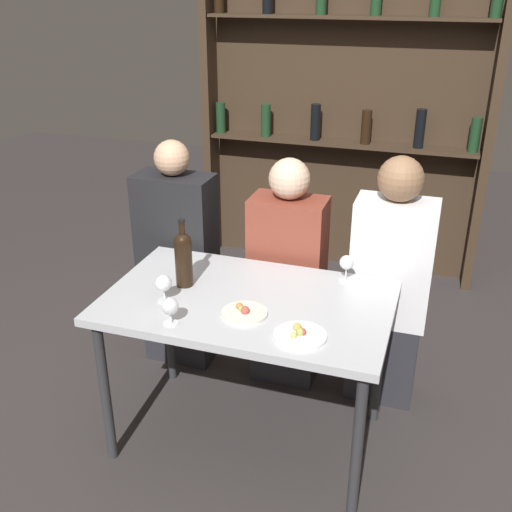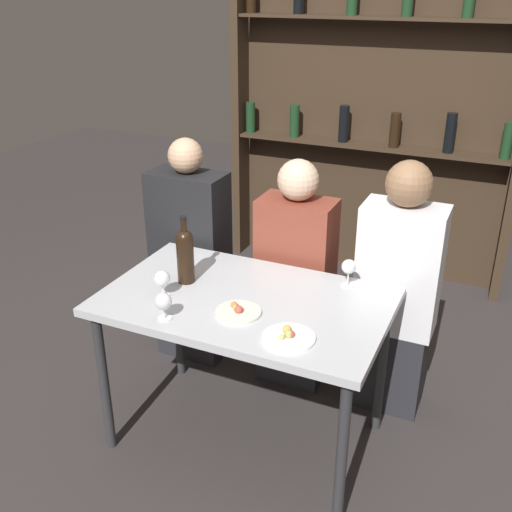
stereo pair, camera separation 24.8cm
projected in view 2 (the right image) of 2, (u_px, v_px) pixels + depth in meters
The scene contains 12 objects.
ground_plane at pixel (246, 436), 2.86m from camera, with size 10.00×10.00×0.00m, color #332D2D.
dining_table at pixel (245, 313), 2.58m from camera, with size 1.22×0.75×0.75m.
wine_rack_wall at pixel (371, 132), 4.11m from camera, with size 1.99×0.21×2.03m.
wine_bottle at pixel (185, 253), 2.63m from camera, with size 0.08×0.08×0.31m.
wine_glass_0 at pixel (349, 268), 2.61m from camera, with size 0.06×0.06×0.13m.
wine_glass_1 at pixel (163, 302), 2.36m from camera, with size 0.07×0.07×0.11m.
wine_glass_2 at pixel (162, 279), 2.53m from camera, with size 0.07×0.07×0.12m.
food_plate_0 at pixel (288, 337), 2.26m from camera, with size 0.20×0.20×0.04m.
food_plate_1 at pixel (238, 311), 2.43m from camera, with size 0.19×0.19×0.04m.
seated_person_left at pixel (191, 259), 3.28m from camera, with size 0.41×0.22×1.26m.
seated_person_center at pixel (295, 282), 3.05m from camera, with size 0.37×0.22×1.22m.
seated_person_right at pixel (396, 297), 2.85m from camera, with size 0.38×0.22×1.28m.
Camera 2 is at (0.96, -2.02, 1.99)m, focal length 42.00 mm.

